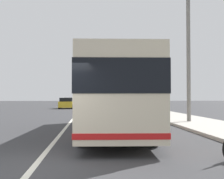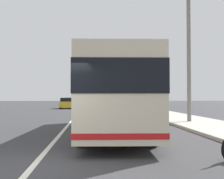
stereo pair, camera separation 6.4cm
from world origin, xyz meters
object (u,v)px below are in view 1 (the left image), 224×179
(car_far_distant, at_px, (96,103))
(car_side_street, at_px, (97,104))
(car_ahead_same_lane, at_px, (66,103))
(coach_bus, at_px, (114,93))
(car_behind_bus, at_px, (69,102))
(utility_pole, at_px, (188,50))

(car_far_distant, bearing_deg, car_side_street, 177.34)
(car_far_distant, bearing_deg, car_ahead_same_lane, 129.27)
(coach_bus, xyz_separation_m, car_ahead_same_lane, (26.82, 4.52, -1.08))
(car_ahead_same_lane, bearing_deg, coach_bus, 8.72)
(car_behind_bus, xyz_separation_m, utility_pole, (-39.62, -10.34, 3.78))
(car_behind_bus, distance_m, car_side_street, 19.72)
(car_side_street, xyz_separation_m, utility_pole, (-20.61, -5.09, 3.83))
(car_far_distant, relative_size, car_ahead_same_lane, 1.18)
(coach_bus, xyz_separation_m, car_side_street, (24.49, 0.17, -1.12))
(car_ahead_same_lane, bearing_deg, car_behind_bus, -177.74)
(coach_bus, bearing_deg, car_behind_bus, 9.95)
(car_ahead_same_lane, xyz_separation_m, utility_pole, (-22.94, -9.44, 3.78))
(utility_pole, bearing_deg, car_behind_bus, 14.63)
(car_far_distant, bearing_deg, coach_bus, 177.44)
(coach_bus, xyz_separation_m, car_behind_bus, (43.51, 5.42, -1.07))
(coach_bus, bearing_deg, car_side_street, 3.25)
(car_side_street, bearing_deg, car_behind_bus, 15.27)
(car_far_distant, relative_size, car_behind_bus, 1.12)
(car_side_street, bearing_deg, car_far_distant, 0.12)
(car_far_distant, relative_size, utility_pole, 0.52)
(coach_bus, distance_m, car_ahead_same_lane, 27.22)
(car_ahead_same_lane, xyz_separation_m, car_behind_bus, (16.69, 0.91, 0.00))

